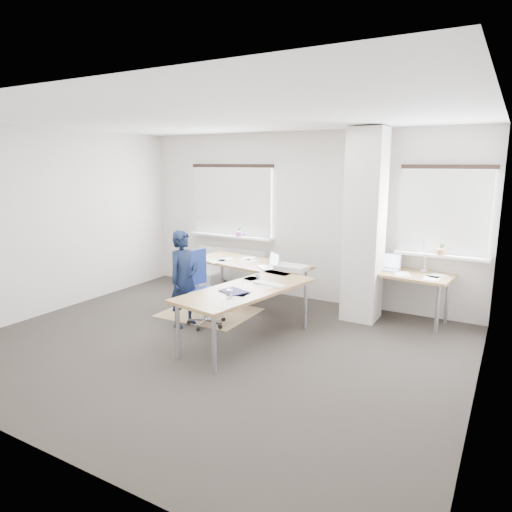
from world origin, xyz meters
The scene contains 8 objects.
ground centered at (0.00, 0.00, 0.00)m, with size 6.00×6.00×0.00m, color #2B2722.
room_shell centered at (0.18, 0.45, 1.75)m, with size 6.04×5.04×2.82m.
floor_mat centered at (-0.81, 1.02, 0.00)m, with size 1.35×1.14×0.01m, color #997D53.
white_crate centered at (-1.73, 2.25, 0.14)m, with size 0.47×0.33×0.28m, color white.
desk_main centered at (-0.04, 0.96, 0.69)m, with size 2.40×2.98×0.96m.
desk_side centered at (1.82, 2.15, 0.69)m, with size 1.47×0.85×1.22m.
task_chair centered at (-0.56, 0.56, 0.30)m, with size 0.59×0.58×1.07m.
person centered at (-0.79, 0.40, 0.69)m, with size 0.50×0.33×1.37m, color #101A32.
Camera 1 is at (3.19, -4.51, 2.29)m, focal length 32.00 mm.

